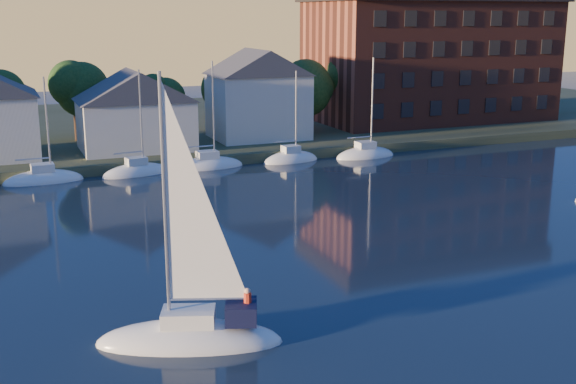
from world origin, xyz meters
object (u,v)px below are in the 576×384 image
clubhouse_centre (135,109)px  hero_sailboat (192,332)px  condo_block (430,51)px  clubhouse_east (258,93)px

clubhouse_centre → hero_sailboat: 44.61m
clubhouse_centre → hero_sailboat: (-5.83, -43.99, -4.57)m
clubhouse_centre → condo_block: 41.05m
clubhouse_east → condo_block: condo_block is taller
clubhouse_centre → clubhouse_east: clubhouse_east is taller
clubhouse_east → hero_sailboat: 50.38m
clubhouse_east → condo_block: 26.94m
clubhouse_east → condo_block: size_ratio=0.34×
hero_sailboat → clubhouse_centre: bearing=-77.6°
clubhouse_east → condo_block: (26.00, 5.95, 3.79)m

